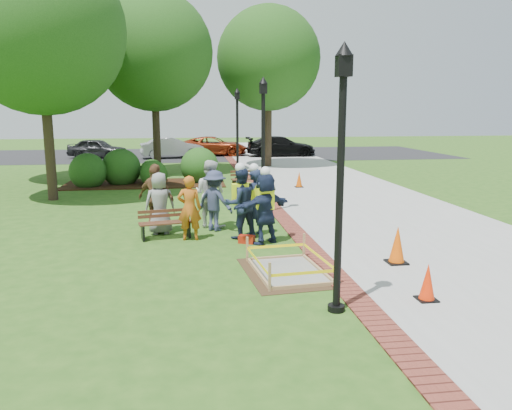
{
  "coord_description": "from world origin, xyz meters",
  "views": [
    {
      "loc": [
        -1.12,
        -10.48,
        3.25
      ],
      "look_at": [
        0.5,
        1.2,
        1.0
      ],
      "focal_mm": 35.0,
      "sensor_mm": 36.0,
      "label": 1
    }
  ],
  "objects": [
    {
      "name": "ground",
      "position": [
        0.0,
        0.0,
        0.0
      ],
      "size": [
        100.0,
        100.0,
        0.0
      ],
      "primitive_type": "plane",
      "color": "#285116",
      "rests_on": "ground"
    },
    {
      "name": "sidewalk",
      "position": [
        5.0,
        10.0,
        0.01
      ],
      "size": [
        6.0,
        60.0,
        0.02
      ],
      "primitive_type": "cube",
      "color": "#9E9E99",
      "rests_on": "ground"
    },
    {
      "name": "brick_edging",
      "position": [
        1.75,
        10.0,
        0.01
      ],
      "size": [
        0.5,
        60.0,
        0.03
      ],
      "primitive_type": "cube",
      "color": "maroon",
      "rests_on": "ground"
    },
    {
      "name": "mulch_bed",
      "position": [
        -3.0,
        12.0,
        0.02
      ],
      "size": [
        7.0,
        3.0,
        0.05
      ],
      "primitive_type": "cube",
      "color": "#381E0F",
      "rests_on": "ground"
    },
    {
      "name": "parking_lot",
      "position": [
        0.0,
        27.0,
        0.0
      ],
      "size": [
        36.0,
        12.0,
        0.01
      ],
      "primitive_type": "cube",
      "color": "black",
      "rests_on": "ground"
    },
    {
      "name": "wet_concrete_pad",
      "position": [
        0.87,
        -0.97,
        0.23
      ],
      "size": [
        1.91,
        2.45,
        0.55
      ],
      "color": "#47331E",
      "rests_on": "ground"
    },
    {
      "name": "bench_near",
      "position": [
        -1.71,
        2.2,
        0.23
      ],
      "size": [
        1.4,
        0.69,
        0.72
      ],
      "color": "brown",
      "rests_on": "ground"
    },
    {
      "name": "bench_far",
      "position": [
        1.41,
        9.73,
        0.26
      ],
      "size": [
        1.55,
        0.7,
        0.81
      ],
      "color": "brown",
      "rests_on": "ground"
    },
    {
      "name": "cone_front",
      "position": [
        2.93,
        -2.8,
        0.32
      ],
      "size": [
        0.34,
        0.34,
        0.67
      ],
      "color": "black",
      "rests_on": "ground"
    },
    {
      "name": "cone_back",
      "position": [
        3.28,
        -0.71,
        0.4
      ],
      "size": [
        0.42,
        0.42,
        0.83
      ],
      "color": "black",
      "rests_on": "ground"
    },
    {
      "name": "cone_far",
      "position": [
        3.58,
        10.08,
        0.33
      ],
      "size": [
        0.34,
        0.34,
        0.68
      ],
      "color": "black",
      "rests_on": "ground"
    },
    {
      "name": "toolbox",
      "position": [
        0.3,
        1.42,
        0.1
      ],
      "size": [
        0.44,
        0.35,
        0.19
      ],
      "primitive_type": "cube",
      "rotation": [
        0.0,
        0.0,
        -0.43
      ],
      "color": "#AA1F0D",
      "rests_on": "ground"
    },
    {
      "name": "lamp_near",
      "position": [
        1.25,
        -3.0,
        2.48
      ],
      "size": [
        0.28,
        0.28,
        4.26
      ],
      "color": "black",
      "rests_on": "ground"
    },
    {
      "name": "lamp_mid",
      "position": [
        1.25,
        5.0,
        2.48
      ],
      "size": [
        0.28,
        0.28,
        4.26
      ],
      "color": "black",
      "rests_on": "ground"
    },
    {
      "name": "lamp_far",
      "position": [
        1.25,
        13.0,
        2.48
      ],
      "size": [
        0.28,
        0.28,
        4.26
      ],
      "color": "black",
      "rests_on": "ground"
    },
    {
      "name": "tree_left",
      "position": [
        -6.04,
        8.45,
        5.97
      ],
      "size": [
        5.86,
        5.86,
        8.91
      ],
      "color": "#3D2D1E",
      "rests_on": "ground"
    },
    {
      "name": "tree_back",
      "position": [
        -2.65,
        15.95,
        6.13
      ],
      "size": [
        5.95,
        5.95,
        9.11
      ],
      "color": "#3D2D1E",
      "rests_on": "ground"
    },
    {
      "name": "tree_right",
      "position": [
        3.59,
        18.35,
        6.1
      ],
      "size": [
        5.85,
        5.85,
        9.04
      ],
      "color": "#3D2D1E",
      "rests_on": "ground"
    },
    {
      "name": "tree_far",
      "position": [
        -7.39,
        13.55,
        6.76
      ],
      "size": [
        6.71,
        6.71,
        10.12
      ],
      "color": "#3D2D1E",
      "rests_on": "ground"
    },
    {
      "name": "shrub_a",
      "position": [
        -5.33,
        11.48,
        0.0
      ],
      "size": [
        1.57,
        1.57,
        1.57
      ],
      "primitive_type": "sphere",
      "color": "#1A4614",
      "rests_on": "ground"
    },
    {
      "name": "shrub_b",
      "position": [
        -4.02,
        12.12,
        0.0
      ],
      "size": [
        1.71,
        1.71,
        1.71
      ],
      "primitive_type": "sphere",
      "color": "#1A4614",
      "rests_on": "ground"
    },
    {
      "name": "shrub_c",
      "position": [
        -2.58,
        11.52,
        0.0
      ],
      "size": [
        1.19,
        1.19,
        1.19
      ],
      "primitive_type": "sphere",
      "color": "#1A4614",
      "rests_on": "ground"
    },
    {
      "name": "shrub_d",
      "position": [
        -0.57,
        12.26,
        0.0
      ],
      "size": [
        1.72,
        1.72,
        1.72
      ],
      "primitive_type": "sphere",
      "color": "#1A4614",
      "rests_on": "ground"
    },
    {
      "name": "shrub_e",
      "position": [
        -2.73,
        12.7,
        0.0
      ],
      "size": [
        1.12,
        1.12,
        1.12
      ],
      "primitive_type": "sphere",
      "color": "#1A4614",
      "rests_on": "ground"
    },
    {
      "name": "casual_person_a",
      "position": [
        -1.86,
        2.69,
        0.82
      ],
      "size": [
        0.57,
        0.4,
        1.65
      ],
      "color": "gray",
      "rests_on": "ground"
    },
    {
      "name": "casual_person_b",
      "position": [
        -1.09,
        1.94,
        0.82
      ],
      "size": [
        0.55,
        0.37,
        1.64
      ],
      "color": "#BA5815",
      "rests_on": "ground"
    },
    {
      "name": "casual_person_c",
      "position": [
        -0.51,
        3.31,
        0.94
      ],
      "size": [
        0.72,
        0.65,
        1.89
      ],
      "color": "silver",
      "rests_on": "ground"
    },
    {
      "name": "casual_person_d",
      "position": [
        -1.97,
        2.96,
        0.92
      ],
      "size": [
        0.7,
        0.63,
        1.84
      ],
      "color": "brown",
      "rests_on": "ground"
    },
    {
      "name": "casual_person_e",
      "position": [
        -0.4,
        2.85,
        0.83
      ],
      "size": [
        0.62,
        0.6,
        1.65
      ],
      "color": "#2F3653",
      "rests_on": "ground"
    },
    {
      "name": "hivis_worker_a",
      "position": [
        0.75,
        1.35,
        0.95
      ],
      "size": [
        0.67,
        0.59,
        1.91
      ],
      "color": "#191E42",
      "rests_on": "ground"
    },
    {
      "name": "hivis_worker_b",
      "position": [
        0.58,
        2.2,
        0.94
      ],
      "size": [
        0.67,
        0.6,
        1.9
      ],
      "color": "#1B2148",
      "rests_on": "ground"
    },
    {
      "name": "hivis_worker_c",
      "position": [
        0.2,
        1.95,
        0.96
      ],
      "size": [
        0.66,
        0.54,
        1.95
      ],
      "color": "#16273A",
      "rests_on": "ground"
    },
    {
      "name": "parked_car_a",
      "position": [
        -7.21,
        24.98,
        0.0
      ],
      "size": [
        2.99,
        4.81,
        1.46
      ],
      "primitive_type": "imported",
      "rotation": [
        0.0,
        0.0,
        1.32
      ],
      "color": "black",
      "rests_on": "ground"
    },
    {
      "name": "parked_car_b",
      "position": [
        -2.09,
        24.25,
        0.0
      ],
      "size": [
        2.83,
        5.0,
        1.54
      ],
      "primitive_type": "imported",
      "rotation": [
        0.0,
        0.0,
        1.74
      ],
      "color": "#99989D",
      "rests_on": "ground"
    },
    {
      "name": "parked_car_c",
      "position": [
        0.79,
        25.9,
        0.0
      ],
      "size": [
        2.5,
        4.8,
        1.5
      ],
      "primitive_type": "imported",
      "rotation": [
        0.0,
        0.0,
        1.46
      ],
      "color": "#9B3313",
      "rests_on": "ground"
    },
    {
      "name": "parked_car_d",
      "position": [
        5.53,
        24.64,
        0.0
      ],
      "size": [
        2.09,
        4.77,
        1.55
      ],
      "primitive_type": "imported",
      "rotation": [
        0.0,
        0.0,
        1.58
      ],
      "color": "black",
      "rests_on": "ground"
    }
  ]
}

